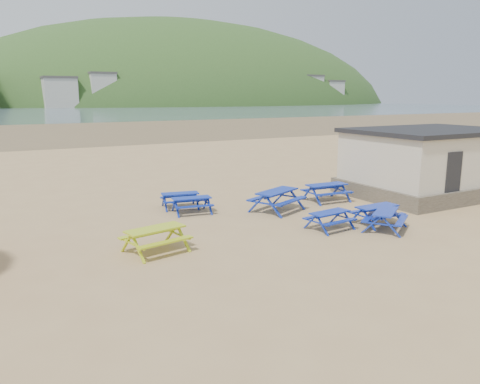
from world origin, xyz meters
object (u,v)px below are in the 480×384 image
picnic_table_blue_b (180,200)px  amenity_block (429,162)px  picnic_table_yellow (156,240)px  picnic_table_blue_a (192,205)px

picnic_table_blue_b → amenity_block: 12.01m
picnic_table_yellow → amenity_block: (14.31, 1.95, 1.19)m
picnic_table_blue_a → picnic_table_blue_b: 1.06m
picnic_table_blue_a → picnic_table_blue_b: bearing=103.1°
picnic_table_blue_a → amenity_block: bearing=-1.1°
picnic_table_blue_a → picnic_table_blue_b: size_ratio=0.98×
picnic_table_blue_a → amenity_block: size_ratio=0.23×
picnic_table_blue_b → amenity_block: amenity_block is taller
picnic_table_blue_b → picnic_table_yellow: picnic_table_yellow is taller
picnic_table_blue_a → picnic_table_yellow: size_ratio=0.84×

